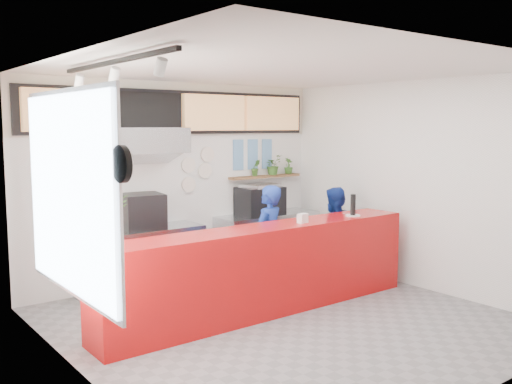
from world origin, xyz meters
TOP-DOWN VIEW (x-y plane):
  - floor at (0.00, 0.00)m, footprint 5.00×5.00m
  - ceiling at (0.00, 0.00)m, footprint 5.00×5.00m
  - wall_back at (0.00, 2.50)m, footprint 5.00×0.00m
  - wall_left at (-2.50, 0.00)m, footprint 0.00×5.00m
  - wall_right at (2.50, 0.00)m, footprint 0.00×5.00m
  - service_counter at (0.00, 0.40)m, footprint 4.50×0.60m
  - cream_band at (0.00, 2.49)m, footprint 5.00×0.02m
  - prep_bench at (-0.80, 2.20)m, footprint 1.80×0.60m
  - panini_oven at (-0.77, 2.20)m, footprint 0.64×0.64m
  - extraction_hood at (-0.80, 2.15)m, footprint 1.20×0.70m
  - hood_lip at (-0.80, 2.15)m, footprint 1.20×0.69m
  - right_bench at (1.50, 2.20)m, footprint 1.80×0.60m
  - espresso_machine at (1.33, 2.20)m, footprint 0.72×0.53m
  - espresso_tray at (1.33, 2.20)m, footprint 0.69×0.55m
  - herb_shelf at (1.60, 2.40)m, footprint 1.40×0.18m
  - menu_board_far_left at (-1.75, 2.38)m, footprint 1.10×0.10m
  - menu_board_mid_left at (-0.59, 2.38)m, footprint 1.10×0.10m
  - menu_board_mid_right at (0.57, 2.38)m, footprint 1.10×0.10m
  - menu_board_far_right at (1.73, 2.38)m, footprint 1.10×0.10m
  - soffit at (0.00, 2.46)m, footprint 4.80×0.04m
  - window_pane at (-2.47, 0.30)m, footprint 0.04×2.20m
  - window_frame at (-2.45, 0.30)m, footprint 0.03×2.30m
  - wall_clock_rim at (-2.46, -0.90)m, footprint 0.05×0.30m
  - wall_clock_face at (-2.43, -0.90)m, footprint 0.02×0.26m
  - track_rail at (-2.10, 0.00)m, footprint 0.05×2.40m
  - dec_plate_a at (0.15, 2.47)m, footprint 0.24×0.03m
  - dec_plate_b at (0.45, 2.47)m, footprint 0.24×0.03m
  - dec_plate_c at (0.15, 2.47)m, footprint 0.24×0.03m
  - dec_plate_d at (0.50, 2.47)m, footprint 0.24×0.03m
  - photo_frame_a at (1.10, 2.48)m, footprint 0.20×0.02m
  - photo_frame_b at (1.40, 2.48)m, footprint 0.20×0.02m
  - photo_frame_c at (1.70, 2.48)m, footprint 0.20×0.02m
  - photo_frame_d at (1.10, 2.48)m, footprint 0.20×0.02m
  - photo_frame_e at (1.40, 2.48)m, footprint 0.20×0.02m
  - photo_frame_f at (1.70, 2.48)m, footprint 0.20×0.02m
  - staff_center at (0.50, 0.95)m, footprint 0.66×0.55m
  - staff_right at (1.81, 0.99)m, footprint 0.81×0.70m
  - herb_b at (1.40, 2.40)m, footprint 0.18×0.16m
  - herb_c at (1.77, 2.40)m, footprint 0.35×0.32m
  - herb_d at (2.12, 2.40)m, footprint 0.18×0.16m
  - glass_vase at (-2.02, 0.32)m, footprint 0.21×0.21m
  - basil_vase at (-2.02, 0.32)m, footprint 0.37×0.34m
  - napkin_holder at (0.57, 0.32)m, footprint 0.15×0.11m
  - white_plate at (1.50, 0.31)m, footprint 0.22×0.22m
  - pepper_mill at (1.50, 0.31)m, footprint 0.09×0.09m

SIDE VIEW (x-z plane):
  - floor at x=0.00m, z-range 0.00..0.00m
  - prep_bench at x=-0.80m, z-range 0.00..0.90m
  - right_bench at x=1.50m, z-range 0.00..0.90m
  - service_counter at x=0.00m, z-range 0.00..1.10m
  - staff_right at x=1.81m, z-range 0.00..1.42m
  - staff_center at x=0.50m, z-range 0.00..1.54m
  - white_plate at x=1.50m, z-range 1.10..1.12m
  - espresso_machine at x=1.33m, z-range 0.90..1.36m
  - panini_oven at x=-0.77m, z-range 0.90..1.40m
  - napkin_holder at x=0.57m, z-range 1.10..1.22m
  - glass_vase at x=-2.02m, z-range 1.10..1.29m
  - pepper_mill at x=1.50m, z-range 1.12..1.40m
  - espresso_tray at x=1.33m, z-range 1.35..1.41m
  - dec_plate_c at x=0.15m, z-range 1.33..1.57m
  - basil_vase at x=-2.02m, z-range 1.32..1.66m
  - wall_back at x=0.00m, z-range -1.00..4.00m
  - wall_left at x=-2.50m, z-range -1.00..4.00m
  - wall_right at x=2.50m, z-range -1.00..4.00m
  - herb_shelf at x=1.60m, z-range 1.48..1.52m
  - dec_plate_b at x=0.45m, z-range 1.53..1.77m
  - herb_d at x=2.12m, z-range 1.52..1.79m
  - herb_b at x=1.40m, z-range 1.52..1.79m
  - herb_c at x=1.77m, z-range 1.52..1.86m
  - window_pane at x=-2.47m, z-range 0.75..2.65m
  - window_frame at x=-2.45m, z-range 0.70..2.70m
  - dec_plate_a at x=0.15m, z-range 1.63..1.87m
  - photo_frame_d at x=1.10m, z-range 1.62..1.88m
  - photo_frame_e at x=1.40m, z-range 1.62..1.88m
  - photo_frame_f at x=1.70m, z-range 1.62..1.88m
  - dec_plate_d at x=0.50m, z-range 1.78..2.02m
  - hood_lip at x=-0.80m, z-range 1.79..2.11m
  - photo_frame_a at x=1.10m, z-range 1.88..2.12m
  - photo_frame_b at x=1.40m, z-range 1.88..2.12m
  - photo_frame_c at x=1.70m, z-range 1.88..2.12m
  - wall_clock_rim at x=-2.46m, z-range 1.90..2.20m
  - wall_clock_face at x=-2.43m, z-range 1.92..2.18m
  - extraction_hood at x=-0.80m, z-range 1.98..2.32m
  - menu_board_far_left at x=-1.75m, z-range 2.27..2.82m
  - menu_board_mid_left at x=-0.59m, z-range 2.27..2.82m
  - menu_board_mid_right at x=0.57m, z-range 2.27..2.82m
  - menu_board_far_right at x=1.73m, z-range 2.27..2.82m
  - soffit at x=0.00m, z-range 2.22..2.88m
  - cream_band at x=0.00m, z-range 2.20..3.00m
  - track_rail at x=-2.10m, z-range 2.92..2.96m
  - ceiling at x=0.00m, z-range 3.00..3.00m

